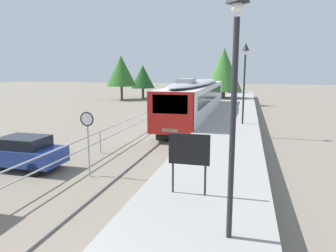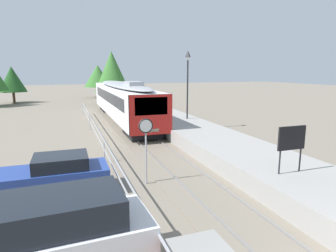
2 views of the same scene
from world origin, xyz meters
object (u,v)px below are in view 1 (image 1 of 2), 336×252
at_px(platform_lamp_mid_platform, 245,68).
at_px(parked_hatchback_blue, 21,152).
at_px(speed_limit_sign, 87,128).
at_px(platform_lamp_near_end, 235,63).
at_px(commuter_train, 196,97).
at_px(platform_notice_board, 189,151).

bearing_deg(platform_lamp_mid_platform, parked_hatchback_blue, -134.69).
xyz_separation_m(platform_lamp_mid_platform, speed_limit_sign, (-6.13, -9.97, -2.50)).
height_order(platform_lamp_near_end, platform_lamp_mid_platform, same).
relative_size(platform_lamp_mid_platform, speed_limit_sign, 1.91).
relative_size(commuter_train, platform_lamp_mid_platform, 3.61).
bearing_deg(platform_notice_board, commuter_train, 98.68).
relative_size(commuter_train, platform_lamp_near_end, 3.61).
distance_m(commuter_train, platform_lamp_near_end, 21.21).
bearing_deg(platform_lamp_mid_platform, commuter_train, 126.07).
bearing_deg(platform_lamp_near_end, parked_hatchback_blue, 151.59).
xyz_separation_m(platform_notice_board, speed_limit_sign, (-4.83, 2.88, -0.06)).
bearing_deg(platform_notice_board, platform_lamp_mid_platform, 84.24).
xyz_separation_m(platform_lamp_near_end, speed_limit_sign, (-6.13, 5.03, -2.50)).
relative_size(platform_lamp_near_end, platform_notice_board, 2.97).
distance_m(platform_notice_board, speed_limit_sign, 5.63).
height_order(platform_lamp_near_end, platform_notice_board, platform_lamp_near_end).
height_order(commuter_train, speed_limit_sign, commuter_train).
distance_m(platform_lamp_mid_platform, speed_limit_sign, 11.97).
bearing_deg(commuter_train, platform_notice_board, -81.32).
bearing_deg(platform_lamp_near_end, platform_notice_board, 121.08).
bearing_deg(parked_hatchback_blue, platform_notice_board, -20.20).
xyz_separation_m(commuter_train, speed_limit_sign, (-2.01, -15.63, -0.02)).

